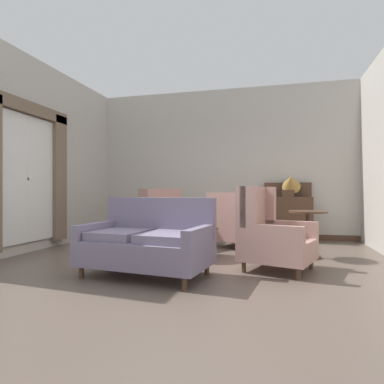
{
  "coord_description": "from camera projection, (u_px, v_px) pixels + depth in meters",
  "views": [
    {
      "loc": [
        1.18,
        -4.42,
        1.01
      ],
      "look_at": [
        -0.04,
        0.39,
        1.02
      ],
      "focal_mm": 31.08,
      "sensor_mm": 36.0,
      "label": 1
    }
  ],
  "objects": [
    {
      "name": "ground",
      "position": [
        188.0,
        266.0,
        4.57
      ],
      "size": [
        8.52,
        8.52,
        0.0
      ],
      "primitive_type": "plane",
      "color": "brown"
    },
    {
      "name": "armchair_foreground_right",
      "position": [
        234.0,
        224.0,
        6.08
      ],
      "size": [
        1.07,
        1.07,
        1.01
      ],
      "rotation": [
        0.0,
        0.0,
        2.67
      ],
      "color": "tan",
      "rests_on": "ground"
    },
    {
      "name": "wall_back",
      "position": [
        222.0,
        163.0,
        7.52
      ],
      "size": [
        5.94,
        0.08,
        3.33
      ],
      "primitive_type": "cube",
      "color": "#BCB7AD",
      "rests_on": "ground"
    },
    {
      "name": "armchair_back_corner",
      "position": [
        154.0,
        223.0,
        6.09
      ],
      "size": [
        1.14,
        1.13,
        1.07
      ],
      "rotation": [
        0.0,
        0.0,
        4.22
      ],
      "color": "tan",
      "rests_on": "ground"
    },
    {
      "name": "settee",
      "position": [
        148.0,
        243.0,
        4.06
      ],
      "size": [
        1.61,
        1.06,
        0.94
      ],
      "rotation": [
        0.0,
        0.0,
        -0.12
      ],
      "color": "slate",
      "rests_on": "ground"
    },
    {
      "name": "sideboard",
      "position": [
        288.0,
        216.0,
        6.89
      ],
      "size": [
        0.96,
        0.39,
        1.22
      ],
      "color": "#4C3323",
      "rests_on": "ground"
    },
    {
      "name": "baseboard_back",
      "position": [
        222.0,
        234.0,
        7.47
      ],
      "size": [
        5.78,
        0.03,
        0.12
      ],
      "primitive_type": "cube",
      "color": "#4C3323",
      "rests_on": "ground"
    },
    {
      "name": "wall_left",
      "position": [
        50.0,
        157.0,
        6.17
      ],
      "size": [
        0.08,
        4.26,
        3.33
      ],
      "primitive_type": "cube",
      "color": "#BCB7AD",
      "rests_on": "ground"
    },
    {
      "name": "side_table",
      "position": [
        308.0,
        229.0,
        5.13
      ],
      "size": [
        0.58,
        0.58,
        0.72
      ],
      "color": "#4C3323",
      "rests_on": "ground"
    },
    {
      "name": "window_with_curtains",
      "position": [
        29.0,
        169.0,
        5.49
      ],
      "size": [
        0.12,
        1.87,
        2.38
      ],
      "color": "silver"
    },
    {
      "name": "armchair_near_window",
      "position": [
        271.0,
        235.0,
        4.33
      ],
      "size": [
        1.05,
        1.02,
        1.09
      ],
      "rotation": [
        0.0,
        0.0,
        7.53
      ],
      "color": "tan",
      "rests_on": "ground"
    },
    {
      "name": "coffee_table",
      "position": [
        193.0,
        233.0,
        5.16
      ],
      "size": [
        0.79,
        0.79,
        0.48
      ],
      "color": "#4C3323",
      "rests_on": "ground"
    },
    {
      "name": "gramophone",
      "position": [
        291.0,
        183.0,
        6.78
      ],
      "size": [
        0.4,
        0.51,
        0.56
      ],
      "color": "#4C3323",
      "rests_on": "sideboard"
    },
    {
      "name": "porcelain_vase",
      "position": [
        194.0,
        218.0,
        5.11
      ],
      "size": [
        0.16,
        0.16,
        0.34
      ],
      "color": "brown",
      "rests_on": "coffee_table"
    }
  ]
}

